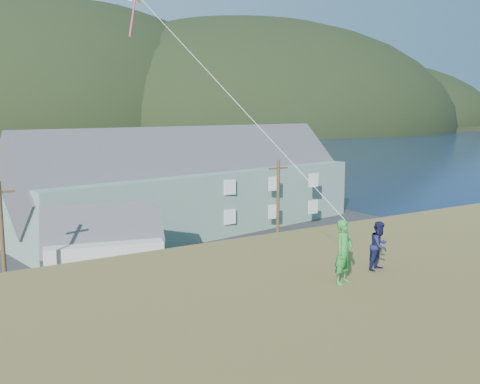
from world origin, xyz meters
name	(u,v)px	position (x,y,z in m)	size (l,w,h in m)	color
ground	(99,320)	(0.00, 0.00, 0.00)	(900.00, 900.00, 0.00)	#0A1638
grass_strip	(110,331)	(0.00, -2.00, 0.05)	(110.00, 8.00, 0.10)	#4C3D19
waterfront_lot	(38,253)	(0.00, 17.00, 0.06)	(72.00, 36.00, 0.12)	#28282B
far_hills	(6,130)	(35.59, 279.38, 2.00)	(760.00, 265.00, 143.00)	black
lodge	(195,183)	(15.55, 18.22, 4.84)	(36.97, 16.05, 12.59)	gray
shed_white	(103,246)	(2.49, 6.92, 2.52)	(9.27, 7.21, 6.57)	silver
utility_poles	(19,248)	(-3.82, 1.50, 4.48)	(32.51, 0.24, 9.49)	#47331E
kite_flyer_green	(344,252)	(1.42, -18.57, 8.10)	(0.66, 0.43, 1.80)	#258830
kite_flyer_navy	(379,246)	(3.22, -18.17, 7.94)	(0.72, 0.56, 1.48)	#171A3F
kite_rig	(138,0)	(-1.51, -11.30, 15.68)	(2.08, 4.08, 10.69)	beige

